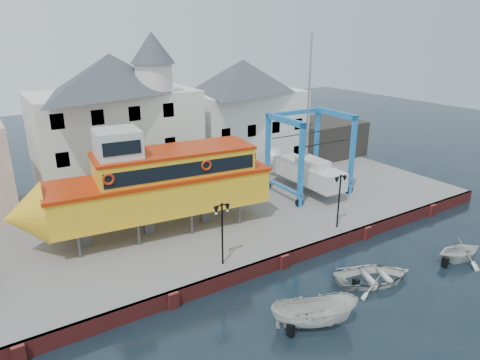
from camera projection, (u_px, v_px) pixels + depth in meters
ground at (283, 268)px, 28.69m from camera, size 140.00×140.00×0.00m
hardstanding at (206, 207)px, 37.28m from camera, size 44.00×22.00×1.00m
quay_wall at (283, 261)px, 28.61m from camera, size 44.00×0.47×1.00m
building_white_main at (117, 121)px, 38.42m from camera, size 14.00×8.30×14.00m
building_white_right at (243, 113)px, 46.17m from camera, size 12.00×8.00×11.20m
shed_dark at (322, 137)px, 50.84m from camera, size 8.00×7.00×4.00m
lamp_post_left at (222, 218)px, 26.24m from camera, size 1.12×0.32×4.20m
lamp_post_right at (340, 188)px, 31.30m from camera, size 1.12×0.32×4.20m
tour_boat at (146, 185)px, 30.24m from camera, size 18.50×6.20×7.90m
travel_lift at (303, 165)px, 39.34m from camera, size 6.57×9.23×13.88m
motorboat_a at (313, 326)px, 23.10m from camera, size 5.04×3.69×1.83m
motorboat_b at (373, 282)px, 27.12m from camera, size 5.93×5.04×1.04m
motorboat_c at (458, 261)px, 29.59m from camera, size 4.15×3.79×1.86m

